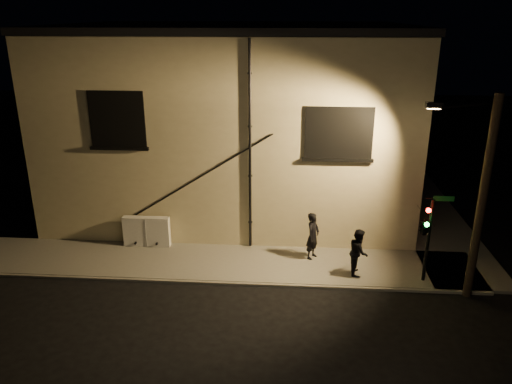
# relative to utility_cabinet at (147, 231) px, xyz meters

# --- Properties ---
(ground) EXTENTS (90.00, 90.00, 0.00)m
(ground) POSITION_rel_utility_cabinet_xyz_m (6.11, -2.70, -0.76)
(ground) COLOR black
(sidewalk) EXTENTS (21.00, 16.00, 0.12)m
(sidewalk) POSITION_rel_utility_cabinet_xyz_m (7.33, 1.69, -0.70)
(sidewalk) COLOR slate
(sidewalk) RESTS_ON ground
(building) EXTENTS (16.20, 12.23, 8.80)m
(building) POSITION_rel_utility_cabinet_xyz_m (3.11, 6.29, 3.65)
(building) COLOR beige
(building) RESTS_ON ground
(utility_cabinet) EXTENTS (1.93, 0.33, 1.27)m
(utility_cabinet) POSITION_rel_utility_cabinet_xyz_m (0.00, 0.00, 0.00)
(utility_cabinet) COLOR silver
(utility_cabinet) RESTS_ON sidewalk
(pedestrian_a) EXTENTS (0.74, 0.83, 1.90)m
(pedestrian_a) POSITION_rel_utility_cabinet_xyz_m (6.84, -0.62, 0.31)
(pedestrian_a) COLOR black
(pedestrian_a) RESTS_ON sidewalk
(pedestrian_b) EXTENTS (0.71, 0.90, 1.78)m
(pedestrian_b) POSITION_rel_utility_cabinet_xyz_m (8.48, -1.77, 0.25)
(pedestrian_b) COLOR black
(pedestrian_b) RESTS_ON sidewalk
(traffic_signal) EXTENTS (1.20, 1.92, 3.28)m
(traffic_signal) POSITION_rel_utility_cabinet_xyz_m (10.63, -2.21, 1.56)
(traffic_signal) COLOR black
(traffic_signal) RESTS_ON sidewalk
(streetlamp_pole) EXTENTS (2.02, 1.39, 7.04)m
(streetlamp_pole) POSITION_rel_utility_cabinet_xyz_m (12.07, -2.79, 2.99)
(streetlamp_pole) COLOR black
(streetlamp_pole) RESTS_ON ground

